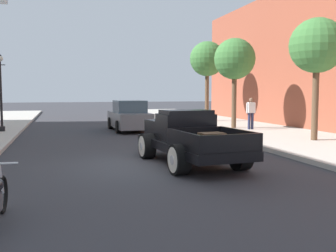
# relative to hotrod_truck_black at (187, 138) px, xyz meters

# --- Properties ---
(ground_plane) EXTENTS (140.00, 140.00, 0.00)m
(ground_plane) POSITION_rel_hotrod_truck_black_xyz_m (-1.12, -0.06, -0.75)
(ground_plane) COLOR #333338
(hotrod_truck_black) EXTENTS (2.49, 5.04, 1.58)m
(hotrod_truck_black) POSITION_rel_hotrod_truck_black_xyz_m (0.00, 0.00, 0.00)
(hotrod_truck_black) COLOR black
(hotrod_truck_black) RESTS_ON ground
(car_background_grey) EXTENTS (1.98, 4.36, 1.65)m
(car_background_grey) POSITION_rel_hotrod_truck_black_xyz_m (-0.06, 10.00, 0.01)
(car_background_grey) COLOR slate
(car_background_grey) RESTS_ON ground
(pedestrian_sidewalk_right) EXTENTS (0.53, 0.22, 1.65)m
(pedestrian_sidewalk_right) POSITION_rel_hotrod_truck_black_xyz_m (6.00, 7.64, 0.33)
(pedestrian_sidewalk_right) COLOR #232847
(pedestrian_sidewalk_right) RESTS_ON sidewalk_right
(street_lamp_far) EXTENTS (0.50, 0.32, 3.85)m
(street_lamp_far) POSITION_rel_hotrod_truck_black_xyz_m (-6.49, 9.93, 1.63)
(street_lamp_far) COLOR black
(street_lamp_far) RESTS_ON sidewalk_left
(street_tree_nearest) EXTENTS (2.21, 2.21, 4.92)m
(street_tree_nearest) POSITION_rel_hotrod_truck_black_xyz_m (6.35, 2.73, 3.17)
(street_tree_nearest) COLOR brown
(street_tree_nearest) RESTS_ON sidewalk_right
(street_tree_second) EXTENTS (2.22, 2.22, 4.84)m
(street_tree_second) POSITION_rel_hotrod_truck_black_xyz_m (5.47, 8.60, 3.09)
(street_tree_second) COLOR brown
(street_tree_second) RESTS_ON sidewalk_right
(street_tree_third) EXTENTS (2.33, 2.33, 5.33)m
(street_tree_third) POSITION_rel_hotrod_truck_black_xyz_m (5.90, 13.88, 3.52)
(street_tree_third) COLOR brown
(street_tree_third) RESTS_ON sidewalk_right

